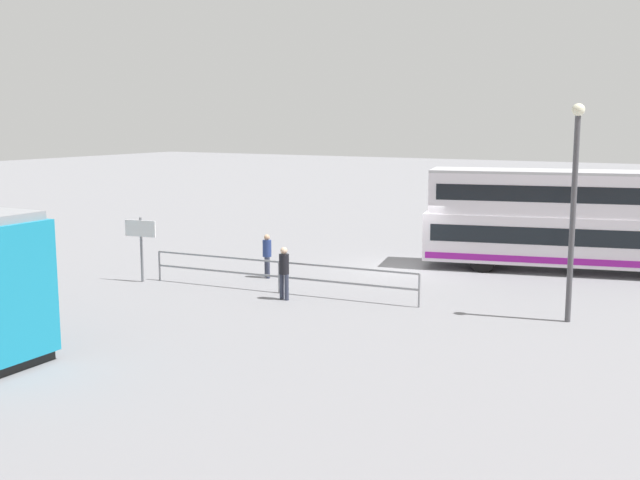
{
  "coord_description": "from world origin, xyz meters",
  "views": [
    {
      "loc": [
        -11.3,
        27.06,
        5.74
      ],
      "look_at": [
        1.23,
        4.9,
        1.71
      ],
      "focal_mm": 42.97,
      "sensor_mm": 36.0,
      "label": 1
    }
  ],
  "objects_px": {
    "double_decker_bus": "(586,220)",
    "street_lamp": "(574,195)",
    "info_sign": "(141,237)",
    "pedestrian_near_railing": "(267,253)",
    "pedestrian_crossing": "(284,269)"
  },
  "relations": [
    {
      "from": "pedestrian_near_railing",
      "to": "street_lamp",
      "type": "distance_m",
      "value": 11.27
    },
    {
      "from": "pedestrian_crossing",
      "to": "info_sign",
      "type": "height_order",
      "value": "info_sign"
    },
    {
      "from": "pedestrian_near_railing",
      "to": "pedestrian_crossing",
      "type": "bearing_deg",
      "value": 132.27
    },
    {
      "from": "pedestrian_near_railing",
      "to": "street_lamp",
      "type": "relative_size",
      "value": 0.26
    },
    {
      "from": "double_decker_bus",
      "to": "pedestrian_crossing",
      "type": "bearing_deg",
      "value": 51.49
    },
    {
      "from": "info_sign",
      "to": "pedestrian_crossing",
      "type": "bearing_deg",
      "value": -178.23
    },
    {
      "from": "double_decker_bus",
      "to": "pedestrian_near_railing",
      "type": "relative_size",
      "value": 7.61
    },
    {
      "from": "info_sign",
      "to": "pedestrian_near_railing",
      "type": "bearing_deg",
      "value": -141.39
    },
    {
      "from": "pedestrian_near_railing",
      "to": "pedestrian_crossing",
      "type": "relative_size",
      "value": 0.94
    },
    {
      "from": "double_decker_bus",
      "to": "pedestrian_crossing",
      "type": "relative_size",
      "value": 7.13
    },
    {
      "from": "info_sign",
      "to": "street_lamp",
      "type": "distance_m",
      "value": 14.65
    },
    {
      "from": "double_decker_bus",
      "to": "street_lamp",
      "type": "relative_size",
      "value": 1.98
    },
    {
      "from": "pedestrian_crossing",
      "to": "pedestrian_near_railing",
      "type": "bearing_deg",
      "value": -47.73
    },
    {
      "from": "pedestrian_near_railing",
      "to": "street_lamp",
      "type": "xyz_separation_m",
      "value": [
        -10.89,
        0.91,
        2.73
      ]
    },
    {
      "from": "double_decker_bus",
      "to": "info_sign",
      "type": "height_order",
      "value": "double_decker_bus"
    }
  ]
}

